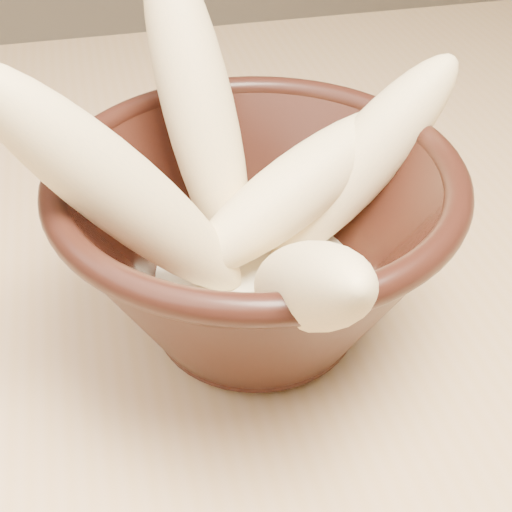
% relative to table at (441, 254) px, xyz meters
% --- Properties ---
extents(table, '(1.20, 0.80, 0.75)m').
position_rel_table_xyz_m(table, '(0.00, 0.00, 0.00)').
color(table, tan).
rests_on(table, ground).
extents(bowl, '(0.23, 0.23, 0.13)m').
position_rel_table_xyz_m(bowl, '(-0.21, -0.13, 0.15)').
color(bowl, black).
rests_on(bowl, table).
extents(milk_puddle, '(0.13, 0.13, 0.02)m').
position_rel_table_xyz_m(milk_puddle, '(-0.21, -0.13, 0.12)').
color(milk_puddle, '#EFE3C0').
rests_on(milk_puddle, bowl).
extents(banana_upright, '(0.08, 0.14, 0.19)m').
position_rel_table_xyz_m(banana_upright, '(-0.23, -0.07, 0.21)').
color(banana_upright, '#F6D491').
rests_on(banana_upright, bowl).
extents(banana_left, '(0.16, 0.05, 0.18)m').
position_rel_table_xyz_m(banana_left, '(-0.28, -0.15, 0.21)').
color(banana_left, '#F6D491').
rests_on(banana_left, bowl).
extents(banana_right, '(0.16, 0.08, 0.14)m').
position_rel_table_xyz_m(banana_right, '(-0.13, -0.11, 0.18)').
color(banana_right, '#F6D491').
rests_on(banana_right, bowl).
extents(banana_across, '(0.17, 0.11, 0.09)m').
position_rel_table_xyz_m(banana_across, '(-0.18, -0.12, 0.17)').
color(banana_across, '#F6D491').
rests_on(banana_across, bowl).
extents(banana_front, '(0.05, 0.16, 0.15)m').
position_rel_table_xyz_m(banana_front, '(-0.20, -0.21, 0.18)').
color(banana_front, '#F6D491').
rests_on(banana_front, bowl).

